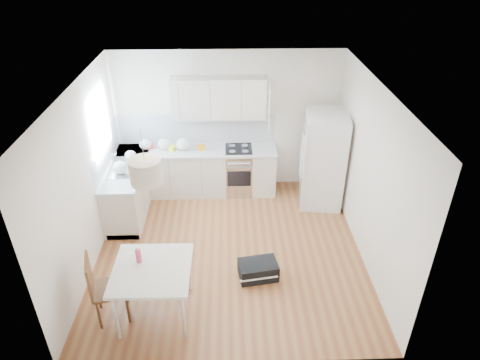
{
  "coord_description": "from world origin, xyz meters",
  "views": [
    {
      "loc": [
        0.0,
        -5.4,
        4.54
      ],
      "look_at": [
        0.18,
        0.4,
        1.08
      ],
      "focal_mm": 32.0,
      "sensor_mm": 36.0,
      "label": 1
    }
  ],
  "objects_px": {
    "dining_table": "(152,274)",
    "gym_bag": "(258,270)",
    "dining_chair": "(110,287)",
    "refrigerator": "(324,159)"
  },
  "relations": [
    {
      "from": "refrigerator",
      "to": "dining_chair",
      "type": "distance_m",
      "value": 4.29
    },
    {
      "from": "refrigerator",
      "to": "gym_bag",
      "type": "bearing_deg",
      "value": -115.47
    },
    {
      "from": "refrigerator",
      "to": "dining_table",
      "type": "bearing_deg",
      "value": -128.13
    },
    {
      "from": "dining_chair",
      "to": "dining_table",
      "type": "bearing_deg",
      "value": -12.29
    },
    {
      "from": "dining_table",
      "to": "gym_bag",
      "type": "height_order",
      "value": "dining_table"
    },
    {
      "from": "dining_table",
      "to": "dining_chair",
      "type": "height_order",
      "value": "dining_chair"
    },
    {
      "from": "refrigerator",
      "to": "gym_bag",
      "type": "distance_m",
      "value": 2.55
    },
    {
      "from": "dining_chair",
      "to": "gym_bag",
      "type": "relative_size",
      "value": 1.79
    },
    {
      "from": "dining_table",
      "to": "dining_chair",
      "type": "xyz_separation_m",
      "value": [
        -0.57,
        -0.03,
        -0.19
      ]
    },
    {
      "from": "refrigerator",
      "to": "gym_bag",
      "type": "relative_size",
      "value": 3.11
    }
  ]
}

